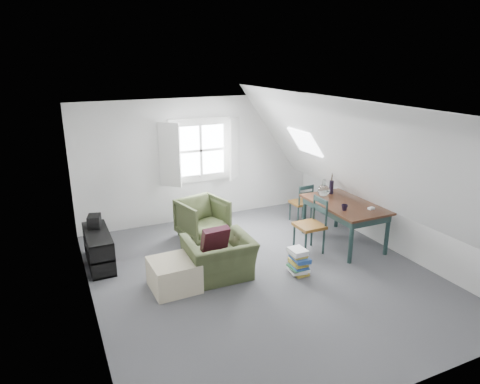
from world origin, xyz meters
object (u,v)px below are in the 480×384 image
dining_chair_far (302,202)px  dining_chair_near (311,224)px  armchair_far (203,237)px  dining_table (345,208)px  media_shelf (99,251)px  magazine_stack (299,261)px  ottoman (174,275)px  armchair_near (219,277)px

dining_chair_far → dining_chair_near: size_ratio=0.85×
armchair_far → dining_chair_near: bearing=-56.2°
dining_table → media_shelf: dining_table is taller
dining_chair_near → magazine_stack: dining_chair_near is taller
armchair_far → dining_chair_near: size_ratio=0.85×
armchair_far → dining_table: 2.67m
armchair_far → dining_chair_near: 2.09m
dining_chair_near → armchair_far: bearing=-111.0°
dining_chair_near → media_shelf: dining_chair_near is taller
ottoman → media_shelf: size_ratio=0.60×
armchair_near → ottoman: bearing=4.2°
dining_chair_far → dining_chair_near: dining_chair_near is taller
armchair_far → ottoman: ottoman is taller
ottoman → armchair_near: bearing=3.0°
armchair_far → ottoman: (-1.03, -1.59, 0.22)m
armchair_near → dining_table: bearing=-173.7°
dining_table → dining_chair_near: 0.74m
ottoman → media_shelf: (-0.89, 1.22, 0.03)m
ottoman → armchair_far: bearing=57.2°
dining_chair_far → magazine_stack: 2.23m
ottoman → magazine_stack: ottoman is taller
armchair_far → media_shelf: (-1.92, -0.37, 0.26)m
dining_table → media_shelf: (-4.13, 0.96, -0.42)m
dining_chair_near → armchair_near: bearing=-62.6°
dining_chair_far → media_shelf: bearing=10.3°
magazine_stack → dining_table: bearing=25.6°
armchair_far → media_shelf: bearing=177.4°
armchair_near → armchair_far: (0.30, 1.55, 0.00)m
ottoman → media_shelf: media_shelf is taller
armchair_near → dining_chair_far: bearing=-148.1°
dining_table → dining_chair_near: bearing=-175.1°
armchair_near → magazine_stack: magazine_stack is taller
dining_chair_near → magazine_stack: size_ratio=2.33×
ottoman → media_shelf: 1.51m
dining_table → dining_chair_near: (-0.72, -0.04, -0.17)m
ottoman → dining_table: (3.24, 0.26, 0.45)m
dining_chair_near → media_shelf: bearing=-84.7°
armchair_near → armchair_far: bearing=-99.8°
dining_chair_far → magazine_stack: size_ratio=1.98×
armchair_far → dining_chair_near: dining_chair_near is taller
magazine_stack → dining_chair_near: bearing=44.1°
dining_chair_far → dining_chair_near: bearing=70.8°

